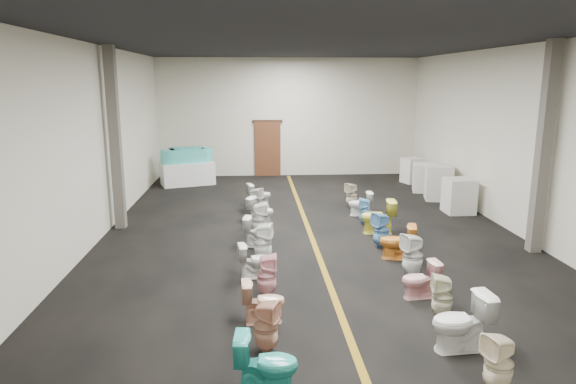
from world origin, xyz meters
name	(u,v)px	position (x,y,z in m)	size (l,w,h in m)	color
floor	(311,235)	(0.00, 0.00, 0.00)	(16.00, 16.00, 0.00)	black
ceiling	(313,42)	(0.00, 0.00, 4.50)	(16.00, 16.00, 0.00)	black
wall_back	(288,118)	(0.00, 8.00, 2.25)	(10.00, 10.00, 0.00)	beige
wall_front	(424,262)	(0.00, -8.00, 2.25)	(10.00, 10.00, 0.00)	beige
wall_left	(92,145)	(-5.00, 0.00, 2.25)	(16.00, 16.00, 0.00)	beige
wall_right	(519,141)	(5.00, 0.00, 2.25)	(16.00, 16.00, 0.00)	beige
aisle_stripe	(311,235)	(0.00, 0.00, 0.00)	(0.12, 15.60, 0.01)	#815F12
back_door	(268,149)	(-0.80, 7.94, 1.05)	(1.00, 0.10, 2.10)	#562D19
door_frame	(267,121)	(-0.80, 7.95, 2.12)	(1.15, 0.08, 0.10)	#331C11
column_left	(115,139)	(-4.75, 1.00, 2.25)	(0.25, 0.25, 4.50)	#59544C
column_right	(544,149)	(4.75, -1.50, 2.25)	(0.25, 0.25, 4.50)	#59544C
display_table	(188,173)	(-3.71, 6.39, 0.40)	(1.81, 0.91, 0.80)	white
bathtub	(187,155)	(-3.71, 6.39, 1.07)	(1.78, 1.10, 0.55)	#41BDB4
appliance_crate_a	(459,196)	(4.40, 1.85, 0.49)	(0.76, 0.76, 0.98)	beige
appliance_crate_b	(439,183)	(4.40, 3.47, 0.54)	(0.79, 0.79, 1.08)	beige
appliance_crate_c	(426,178)	(4.40, 4.69, 0.47)	(0.82, 0.82, 0.93)	silver
appliance_crate_d	(412,170)	(4.40, 6.16, 0.45)	(0.63, 0.63, 0.91)	silver
toilet_left_0	(266,364)	(-1.24, -6.33, 0.39)	(0.43, 0.76, 0.77)	teal
toilet_left_1	(266,327)	(-1.23, -5.36, 0.37)	(0.34, 0.34, 0.75)	tan
toilet_left_2	(263,302)	(-1.24, -4.48, 0.34)	(0.38, 0.67, 0.68)	#DAA286
toilet_left_3	(267,275)	(-1.16, -3.49, 0.38)	(0.34, 0.35, 0.76)	#E3A2A9
toilet_left_4	(256,260)	(-1.35, -2.61, 0.33)	(0.37, 0.66, 0.67)	white
toilet_left_5	(263,243)	(-1.19, -1.77, 0.41)	(0.37, 0.38, 0.83)	white
toilet_left_6	(259,232)	(-1.26, -0.78, 0.35)	(0.39, 0.68, 0.69)	white
toilet_left_7	(259,219)	(-1.24, 0.06, 0.41)	(0.37, 0.38, 0.82)	silver
toilet_left_8	(261,211)	(-1.19, 1.07, 0.35)	(0.39, 0.69, 0.70)	silver
toilet_left_9	(256,202)	(-1.32, 1.93, 0.39)	(0.35, 0.36, 0.78)	silver
toilet_left_10	(259,195)	(-1.21, 2.88, 0.36)	(0.40, 0.70, 0.72)	silver
toilet_right_0	(499,363)	(1.52, -6.50, 0.38)	(0.34, 0.35, 0.76)	beige
toilet_right_1	(461,322)	(1.47, -5.51, 0.42)	(0.47, 0.82, 0.84)	white
toilet_right_2	(442,297)	(1.57, -4.53, 0.36)	(0.32, 0.33, 0.72)	beige
toilet_right_3	(420,280)	(1.47, -3.75, 0.33)	(0.37, 0.65, 0.66)	#F2AEAE
toilet_right_4	(413,255)	(1.63, -2.78, 0.42)	(0.38, 0.39, 0.85)	silver
toilet_right_5	(397,242)	(1.62, -1.79, 0.38)	(0.42, 0.74, 0.75)	orange
toilet_right_6	(381,230)	(1.47, -1.02, 0.40)	(0.36, 0.37, 0.81)	#67A3D4
toilet_right_7	(378,217)	(1.65, 0.05, 0.42)	(0.47, 0.82, 0.84)	#EBE14B
toilet_right_8	(365,211)	(1.51, 0.87, 0.34)	(0.31, 0.32, 0.69)	#70B5E6
toilet_right_9	(360,204)	(1.57, 1.75, 0.33)	(0.37, 0.65, 0.67)	white
toilet_right_10	(352,195)	(1.50, 2.66, 0.37)	(0.33, 0.34, 0.74)	beige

